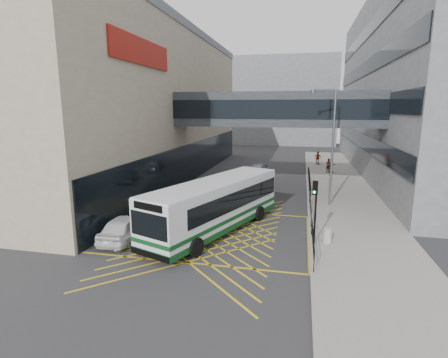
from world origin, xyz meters
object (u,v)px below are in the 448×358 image
Objects in this scene: car_dark at (248,181)px; car_silver at (260,168)px; street_lamp at (330,141)px; pedestrian_a at (328,166)px; bus at (217,204)px; pedestrian_b at (332,165)px; pedestrian_c at (318,158)px; litter_bin at (327,236)px; traffic_light at (315,203)px; car_white at (126,227)px.

car_silver is (0.27, 7.44, -0.00)m from car_dark.
street_lamp is 15.39m from pedestrian_a.
bus is at bearing -154.32° from street_lamp.
car_silver is at bearing 166.81° from pedestrian_b.
car_silver is 10.77m from pedestrian_c.
pedestrian_c is (-0.95, 6.02, 0.04)m from pedestrian_a.
pedestrian_c is at bearing -118.62° from car_silver.
car_silver is at bearing 109.50° from bus.
bus is 6.81m from litter_bin.
bus is 6.76× the size of pedestrian_b.
litter_bin is (6.65, -0.95, -1.17)m from bus.
car_silver is 8.15m from pedestrian_a.
car_dark is 14.71m from litter_bin.
pedestrian_a is (7.82, 2.28, 0.26)m from car_silver.
car_silver is 5.59× the size of litter_bin.
traffic_light is at bearing -124.78° from pedestrian_b.
car_dark is 2.61× the size of pedestrian_b.
bus is 23.48m from pedestrian_b.
bus is at bearing 96.22° from pedestrian_c.
street_lamp is at bearing -123.80° from pedestrian_b.
pedestrian_a is at bearing 108.97° from traffic_light.
pedestrian_b is (8.52, 9.64, 0.32)m from car_dark.
traffic_light is 2.17m from litter_bin.
pedestrian_b reaches higher than pedestrian_c.
car_white is 2.85× the size of pedestrian_c.
pedestrian_c reaches higher than car_dark.
litter_bin is 22.93m from pedestrian_a.
street_lamp is 21.20m from pedestrian_c.
traffic_light is 23.49m from pedestrian_b.
car_white is at bearing 90.29° from car_dark.
street_lamp is at bearing 65.67° from bus.
traffic_light is at bearing 108.06° from pedestrian_c.
traffic_light reaches higher than car_dark.
pedestrian_c is at bearing -95.78° from car_dark.
pedestrian_c is at bearing 88.90° from litter_bin.
pedestrian_b reaches higher than car_white.
bus is 10.67m from street_lamp.
pedestrian_c is at bearing -101.41° from pedestrian_a.
car_white is 22.88m from car_silver.
pedestrian_c is (12.05, 30.58, 0.24)m from car_white.
traffic_light is at bearing -175.20° from car_white.
pedestrian_b reaches higher than litter_bin.
bus is 2.43× the size of car_white.
street_lamp is at bearing 86.66° from litter_bin.
pedestrian_a is 0.44m from pedestrian_b.
pedestrian_b is 6.26m from pedestrian_c.
car_white is 27.92m from pedestrian_b.
car_dark is at bearing 137.59° from traffic_light.
car_silver is (5.19, 22.28, -0.06)m from car_white.
pedestrian_a is at bearing -111.15° from car_dark.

